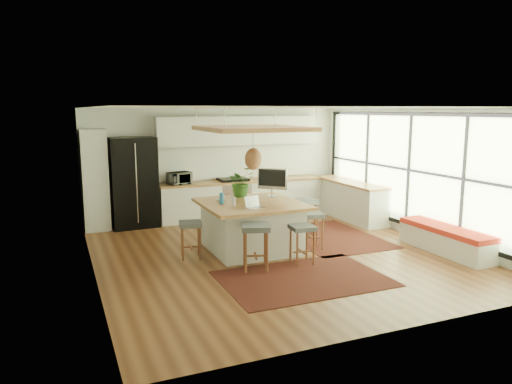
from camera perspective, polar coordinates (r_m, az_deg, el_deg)
name	(u,v)px	position (r m, az deg, el deg)	size (l,w,h in m)	color
floor	(276,253)	(9.15, 2.38, -7.21)	(7.00, 7.00, 0.00)	#542C18
ceiling	(277,108)	(8.75, 2.51, 9.95)	(7.00, 7.00, 0.00)	white
wall_back	(217,163)	(12.09, -4.62, 3.45)	(6.50, 6.50, 0.00)	silver
wall_front	(403,223)	(5.93, 16.96, -3.52)	(6.50, 6.50, 0.00)	silver
wall_left	(90,194)	(8.05, -19.02, -0.21)	(7.00, 7.00, 0.00)	silver
wall_right	(417,173)	(10.63, 18.52, 2.12)	(7.00, 7.00, 0.00)	silver
window_wall	(416,171)	(10.61, 18.42, 2.38)	(0.10, 6.20, 2.60)	black
pantry	(95,180)	(11.24, -18.53, 1.34)	(0.55, 0.60, 2.25)	silver
back_counter_base	(242,199)	(12.10, -1.61, -0.87)	(4.20, 0.60, 0.88)	silver
back_counter_top	(242,181)	(12.03, -1.62, 1.28)	(4.24, 0.64, 0.05)	#965F35
backsplash	(238,162)	(12.25, -2.14, 3.56)	(4.20, 0.02, 0.80)	white
upper_cabinets	(240,131)	(12.04, -1.89, 7.27)	(4.20, 0.34, 0.70)	silver
range	(233,198)	(12.01, -2.73, -0.67)	(0.76, 0.62, 1.00)	#A5A5AA
right_counter_base	(349,201)	(12.15, 10.96, -1.00)	(0.60, 2.50, 0.88)	silver
right_counter_top	(350,182)	(12.08, 11.03, 1.14)	(0.64, 2.54, 0.05)	#965F35
window_bench	(445,240)	(9.77, 21.47, -5.27)	(0.52, 2.00, 0.50)	silver
ceiling_panel	(253,143)	(9.02, -0.34, 5.82)	(1.86, 1.86, 0.80)	#965F35
rug_near	(303,279)	(7.84, 5.61, -10.16)	(2.60, 1.80, 0.01)	black
rug_right	(330,237)	(10.37, 8.71, -5.25)	(1.80, 2.60, 0.01)	black
fridge	(133,187)	(11.36, -14.38, 0.61)	(1.02, 0.80, 2.05)	black
island	(252,226)	(9.22, -0.53, -4.08)	(1.85, 1.85, 0.93)	#965F35
stool_near_left	(256,249)	(8.12, -0.06, -6.81)	(0.46, 0.46, 0.78)	#4A5052
stool_near_right	(302,244)	(8.49, 5.48, -6.11)	(0.40, 0.40, 0.68)	#4A5052
stool_right_front	(312,231)	(9.40, 6.62, -4.57)	(0.42, 0.42, 0.71)	#4A5052
stool_right_back	(303,220)	(10.26, 5.58, -3.33)	(0.47, 0.47, 0.80)	#4A5052
stool_left_side	(191,239)	(8.83, -7.74, -5.53)	(0.40, 0.40, 0.67)	#4A5052
laptop	(255,202)	(8.56, -0.07, -1.15)	(0.30, 0.32, 0.23)	#A5A5AA
monitor	(272,184)	(9.71, 1.93, 0.98)	(0.63, 0.22, 0.58)	#A5A5AA
microwave	(179,177)	(11.47, -9.09, 1.77)	(0.52, 0.29, 0.36)	#A5A5AA
island_plant	(241,185)	(9.70, -1.79, 0.83)	(0.55, 0.61, 0.47)	#1E4C19
island_bowl	(221,200)	(9.23, -4.15, -0.98)	(0.20, 0.20, 0.05)	silver
island_bottle_0	(222,199)	(9.00, -4.02, -0.79)	(0.07, 0.07, 0.19)	teal
island_bottle_1	(234,200)	(8.82, -2.57, -1.00)	(0.07, 0.07, 0.19)	white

